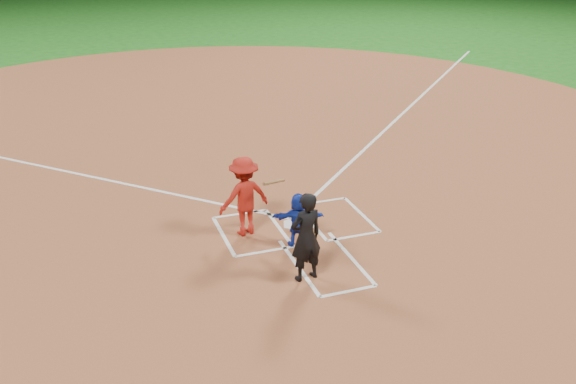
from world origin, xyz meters
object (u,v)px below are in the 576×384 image
object	(u,v)px
home_plate	(295,224)
umpire	(306,237)
catcher	(298,220)
batter_at_plate	(244,196)

from	to	relation	value
home_plate	umpire	distance (m)	2.36
catcher	batter_at_plate	xyz separation A→B (m)	(-0.87, 0.86, 0.29)
home_plate	catcher	xyz separation A→B (m)	(-0.24, -0.86, 0.56)
batter_at_plate	umpire	bearing A→B (deg)	-75.48
umpire	catcher	bearing A→B (deg)	-115.59
home_plate	batter_at_plate	world-z (taller)	batter_at_plate
home_plate	batter_at_plate	bearing A→B (deg)	0.26
catcher	home_plate	bearing A→B (deg)	-89.82
home_plate	batter_at_plate	xyz separation A→B (m)	(-1.11, -0.01, 0.84)
umpire	batter_at_plate	bearing A→B (deg)	-86.75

